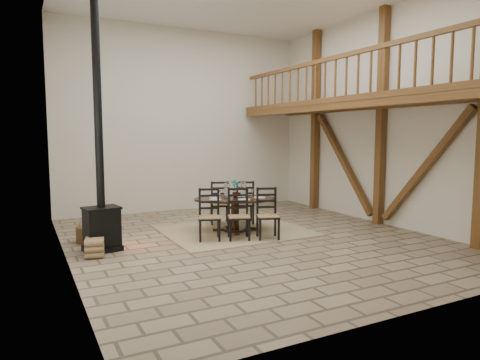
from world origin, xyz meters
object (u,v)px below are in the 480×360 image
log_basket (88,234)px  log_stack (95,247)px  wood_stove (101,189)px  dining_table (236,214)px

log_basket → log_stack: bearing=-92.4°
wood_stove → log_stack: size_ratio=10.40×
log_stack → log_basket: bearing=87.6°
dining_table → log_basket: dining_table is taller
wood_stove → log_stack: bearing=-129.6°
dining_table → log_stack: 3.05m
dining_table → log_stack: bearing=-149.0°
dining_table → wood_stove: 2.91m
dining_table → log_basket: bearing=-170.0°
dining_table → wood_stove: (-2.81, -0.21, 0.73)m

